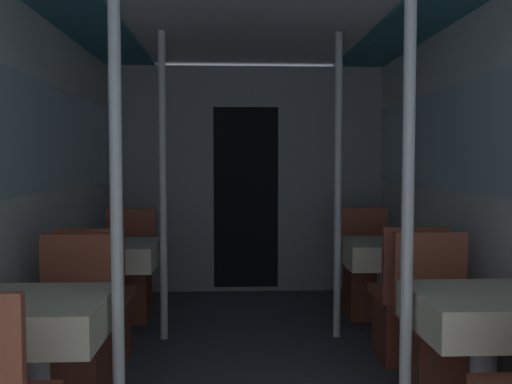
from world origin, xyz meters
name	(u,v)px	position (x,y,z in m)	size (l,w,h in m)	color
wall_left	(20,184)	(-1.39, 1.87, 1.17)	(0.05, 6.54, 2.24)	silver
wall_right	(482,183)	(1.39, 1.87, 1.17)	(0.05, 6.54, 2.24)	silver
bulkhead_far	(246,180)	(0.00, 4.15, 1.11)	(2.72, 0.09, 2.24)	gray
dining_table_left_0	(35,326)	(-1.00, 0.95, 0.59)	(0.62, 0.62, 0.71)	#4C4C51
chair_left_far_0	(71,352)	(-1.00, 1.49, 0.29)	(0.42, 0.42, 0.90)	brown
support_pole_left_0	(116,204)	(-0.64, 0.95, 1.12)	(0.05, 0.05, 2.24)	silver
dining_table_left_1	(114,260)	(-1.00, 2.61, 0.59)	(0.62, 0.62, 0.71)	#4C4C51
chair_left_near_1	(97,321)	(-1.00, 2.07, 0.29)	(0.42, 0.42, 0.90)	brown
chair_left_far_1	(128,284)	(-1.00, 3.15, 0.29)	(0.42, 0.42, 0.90)	brown
support_pole_left_1	(163,187)	(-0.64, 2.61, 1.12)	(0.05, 0.05, 2.24)	silver
dining_table_right_0	(484,321)	(1.00, 0.95, 0.59)	(0.62, 0.62, 0.71)	#4C4C51
chair_right_far_0	(440,347)	(1.00, 1.49, 0.29)	(0.42, 0.42, 0.90)	brown
support_pole_right_0	(408,203)	(0.64, 0.95, 1.12)	(0.05, 0.05, 2.24)	silver
dining_table_right_1	(385,258)	(1.00, 2.61, 0.59)	(0.62, 0.62, 0.71)	#4C4C51
chair_right_near_1	(407,317)	(1.00, 2.07, 0.29)	(0.42, 0.42, 0.90)	brown
chair_right_far_1	(367,282)	(1.00, 3.15, 0.29)	(0.42, 0.42, 0.90)	brown
support_pole_right_1	(338,186)	(0.64, 2.61, 1.12)	(0.05, 0.05, 2.24)	silver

